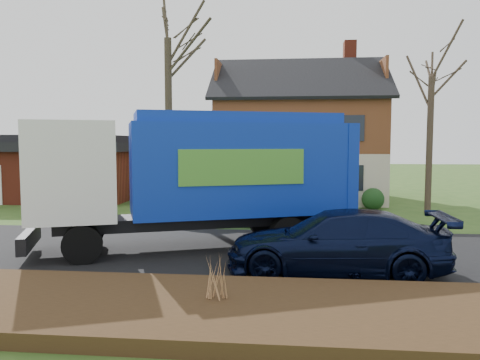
# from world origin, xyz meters

# --- Properties ---
(ground) EXTENTS (120.00, 120.00, 0.00)m
(ground) POSITION_xyz_m (0.00, 0.00, 0.00)
(ground) COLOR #2C4D19
(ground) RESTS_ON ground
(road) EXTENTS (80.00, 7.00, 0.02)m
(road) POSITION_xyz_m (0.00, 0.00, 0.01)
(road) COLOR black
(road) RESTS_ON ground
(mulch_verge) EXTENTS (80.00, 3.50, 0.30)m
(mulch_verge) POSITION_xyz_m (0.00, -5.30, 0.15)
(mulch_verge) COLOR black
(mulch_verge) RESTS_ON ground
(main_house) EXTENTS (12.95, 8.95, 9.26)m
(main_house) POSITION_xyz_m (1.49, 13.91, 4.03)
(main_house) COLOR beige
(main_house) RESTS_ON ground
(ranch_house) EXTENTS (9.80, 8.20, 3.70)m
(ranch_house) POSITION_xyz_m (-12.00, 13.00, 1.81)
(ranch_house) COLOR maroon
(ranch_house) RESTS_ON ground
(garbage_truck) EXTENTS (10.04, 5.91, 4.18)m
(garbage_truck) POSITION_xyz_m (-1.15, 0.45, 2.41)
(garbage_truck) COLOR black
(garbage_truck) RESTS_ON ground
(silver_sedan) EXTENTS (4.22, 2.17, 1.33)m
(silver_sedan) POSITION_xyz_m (-1.73, 4.86, 0.66)
(silver_sedan) COLOR #B2B5BB
(silver_sedan) RESTS_ON ground
(navy_wagon) EXTENTS (5.51, 2.32, 1.59)m
(navy_wagon) POSITION_xyz_m (2.62, -2.00, 0.79)
(navy_wagon) COLOR black
(navy_wagon) RESTS_ON ground
(tree_front_west) EXTENTS (3.83, 3.83, 11.38)m
(tree_front_west) POSITION_xyz_m (-4.26, 8.20, 9.37)
(tree_front_west) COLOR #3A3223
(tree_front_west) RESTS_ON ground
(tree_front_east) EXTENTS (3.23, 3.23, 8.97)m
(tree_front_east) POSITION_xyz_m (7.90, 8.62, 7.30)
(tree_front_east) COLOR #403326
(tree_front_east) RESTS_ON ground
(tree_back) EXTENTS (3.26, 3.26, 10.32)m
(tree_back) POSITION_xyz_m (2.44, 21.27, 8.60)
(tree_back) COLOR #3D3024
(tree_back) RESTS_ON ground
(grass_clump_mid) EXTENTS (0.31, 0.26, 0.87)m
(grass_clump_mid) POSITION_xyz_m (0.08, -5.09, 0.73)
(grass_clump_mid) COLOR #A17347
(grass_clump_mid) RESTS_ON mulch_verge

